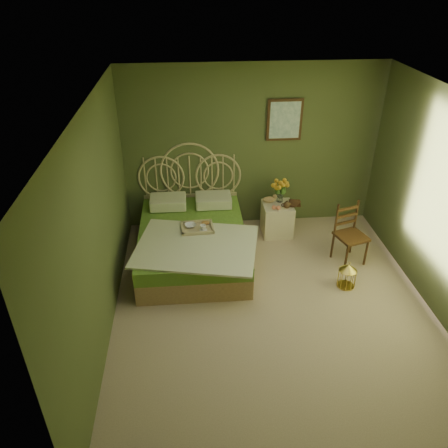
{
  "coord_description": "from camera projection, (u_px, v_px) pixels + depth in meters",
  "views": [
    {
      "loc": [
        -0.98,
        -4.14,
        3.78
      ],
      "look_at": [
        -0.54,
        1.0,
        0.7
      ],
      "focal_mm": 35.0,
      "sensor_mm": 36.0,
      "label": 1
    }
  ],
  "objects": [
    {
      "name": "birdcage",
      "position": [
        347.0,
        276.0,
        5.87
      ],
      "size": [
        0.23,
        0.23,
        0.36
      ],
      "rotation": [
        0.0,
        0.0,
        0.33
      ],
      "color": "#B39639",
      "rests_on": "floor"
    },
    {
      "name": "ceiling",
      "position": [
        289.0,
        106.0,
        4.22
      ],
      "size": [
        4.5,
        4.5,
        0.0
      ],
      "primitive_type": "plane",
      "rotation": [
        3.14,
        0.0,
        0.0
      ],
      "color": "silver",
      "rests_on": "wall_back"
    },
    {
      "name": "wall_art",
      "position": [
        285.0,
        120.0,
        6.59
      ],
      "size": [
        0.54,
        0.04,
        0.64
      ],
      "color": "#351D0E",
      "rests_on": "wall_back"
    },
    {
      "name": "wall_back",
      "position": [
        252.0,
        148.0,
        6.81
      ],
      "size": [
        4.0,
        0.0,
        4.0
      ],
      "primitive_type": "plane",
      "rotation": [
        1.57,
        0.0,
        0.0
      ],
      "color": "#4C572D",
      "rests_on": "floor"
    },
    {
      "name": "book_lower",
      "position": [
        289.0,
        203.0,
        6.9
      ],
      "size": [
        0.21,
        0.26,
        0.02
      ],
      "primitive_type": "imported",
      "rotation": [
        0.0,
        0.0,
        -0.16
      ],
      "color": "#381E0F",
      "rests_on": "nightstand"
    },
    {
      "name": "coffee_cup",
      "position": [
        203.0,
        228.0,
        6.14
      ],
      "size": [
        0.09,
        0.09,
        0.08
      ],
      "primitive_type": "imported",
      "rotation": [
        0.0,
        0.0,
        -0.04
      ],
      "color": "white",
      "rests_on": "bed"
    },
    {
      "name": "floor",
      "position": [
        273.0,
        309.0,
        5.55
      ],
      "size": [
        4.5,
        4.5,
        0.0
      ],
      "primitive_type": "plane",
      "color": "tan",
      "rests_on": "ground"
    },
    {
      "name": "book_upper",
      "position": [
        289.0,
        202.0,
        6.89
      ],
      "size": [
        0.26,
        0.27,
        0.02
      ],
      "primitive_type": "imported",
      "rotation": [
        0.0,
        0.0,
        -0.64
      ],
      "color": "#472819",
      "rests_on": "nightstand"
    },
    {
      "name": "bed",
      "position": [
        193.0,
        239.0,
        6.4
      ],
      "size": [
        1.81,
        2.28,
        1.41
      ],
      "color": "tan",
      "rests_on": "floor"
    },
    {
      "name": "cereal_bowl",
      "position": [
        190.0,
        226.0,
        6.23
      ],
      "size": [
        0.19,
        0.19,
        0.04
      ],
      "primitive_type": "imported",
      "rotation": [
        0.0,
        0.0,
        0.24
      ],
      "color": "white",
      "rests_on": "bed"
    },
    {
      "name": "wall_left",
      "position": [
        98.0,
        229.0,
        4.74
      ],
      "size": [
        0.0,
        4.5,
        4.5
      ],
      "primitive_type": "plane",
      "rotation": [
        1.57,
        0.0,
        1.57
      ],
      "color": "#4C572D",
      "rests_on": "floor"
    },
    {
      "name": "chair",
      "position": [
        350.0,
        229.0,
        6.27
      ],
      "size": [
        0.5,
        0.5,
        0.9
      ],
      "rotation": [
        0.0,
        0.0,
        0.3
      ],
      "color": "#351D0E",
      "rests_on": "floor"
    },
    {
      "name": "nightstand",
      "position": [
        278.0,
        214.0,
        6.97
      ],
      "size": [
        0.47,
        0.48,
        0.94
      ],
      "color": "#F1E3C4",
      "rests_on": "floor"
    }
  ]
}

